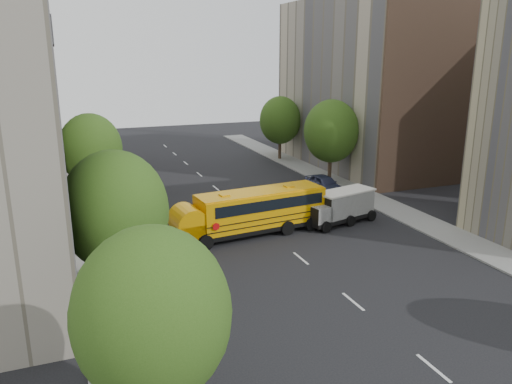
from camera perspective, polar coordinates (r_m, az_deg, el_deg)
ground at (r=32.87m, az=3.59°, el=-6.31°), size 120.00×120.00×0.00m
sidewalk_left at (r=34.84m, az=-17.60°, el=-5.65°), size 3.00×80.00×0.12m
sidewalk_right at (r=42.55m, az=14.91°, el=-1.62°), size 3.00×80.00×0.12m
lane_markings at (r=41.62m, az=-2.19°, el=-1.55°), size 0.15×64.00×0.01m
building_left_redbrick at (r=56.14m, az=-26.61°, el=8.05°), size 10.00×15.00×13.00m
building_right_far at (r=56.91m, az=11.96°, el=11.94°), size 10.00×22.00×18.00m
building_right_sidewall at (r=48.08m, az=19.22°, el=10.84°), size 10.10×0.30×18.00m
street_tree_0 at (r=15.70m, az=-11.75°, el=-13.57°), size 4.80×4.80×7.41m
street_tree_1 at (r=24.79m, az=-15.80°, el=-2.08°), size 5.12×5.12×7.90m
street_tree_2 at (r=42.32m, az=-18.37°, el=4.67°), size 4.99×4.99×7.71m
street_tree_4 at (r=48.57m, az=8.59°, el=6.88°), size 5.25×5.25×8.10m
street_tree_5 at (r=59.22m, az=2.78°, el=8.20°), size 4.86×4.86×7.51m
school_bus at (r=34.45m, az=-0.71°, el=-2.11°), size 11.46×3.74×3.18m
safari_truck at (r=37.50m, az=9.61°, el=-1.62°), size 6.03×3.29×2.45m
parked_car_0 at (r=25.43m, az=-11.62°, el=-11.54°), size 2.17×4.61×1.53m
parked_car_1 at (r=36.22m, az=-14.63°, el=-3.58°), size 1.66×4.14×1.34m
parked_car_2 at (r=53.32m, az=-17.19°, el=2.35°), size 2.60×5.26×1.44m
parked_car_4 at (r=45.83m, az=7.81°, el=0.94°), size 2.24×4.79×1.59m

